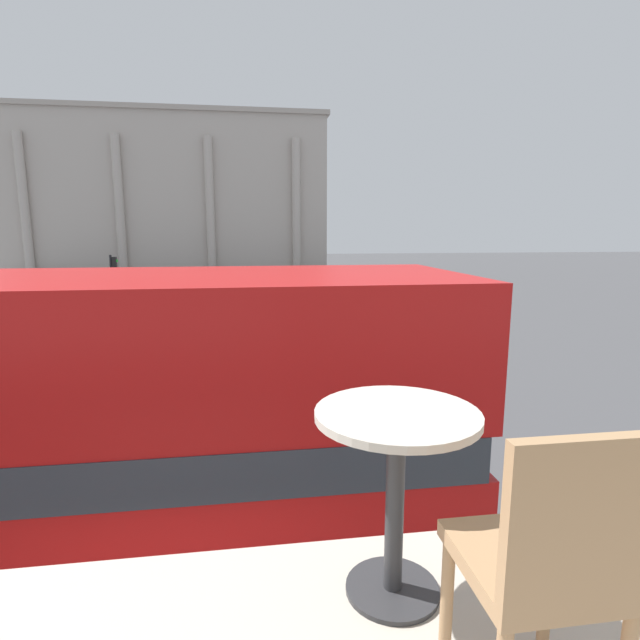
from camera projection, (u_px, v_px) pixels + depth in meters
The scene contains 10 objects.
cafe_dining_table at pixel (396, 461), 1.83m from camera, with size 0.60×0.60×0.73m.
cafe_chair_0 at pixel (549, 562), 1.30m from camera, with size 0.40×0.40×0.91m.
plaza_building_left at pixel (172, 195), 57.62m from camera, with size 35.17×11.74×17.47m.
traffic_light_near at pixel (124, 317), 13.20m from camera, with size 0.42×0.24×3.73m.
traffic_light_mid at pixel (310, 296), 19.14m from camera, with size 0.42×0.24×3.38m.
traffic_light_far at pixel (114, 279), 25.15m from camera, with size 0.42×0.24×3.51m.
car_white at pixel (178, 301), 28.63m from camera, with size 4.20×1.93×1.35m.
pedestrian_red at pixel (123, 312), 22.81m from camera, with size 0.32×0.32×1.81m.
pedestrian_grey at pixel (38, 322), 20.28m from camera, with size 0.32×0.32×1.79m.
pedestrian_olive at pixel (401, 297), 28.92m from camera, with size 0.32×0.32×1.59m.
Camera 1 is at (0.80, -2.00, 4.71)m, focal length 28.00 mm.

